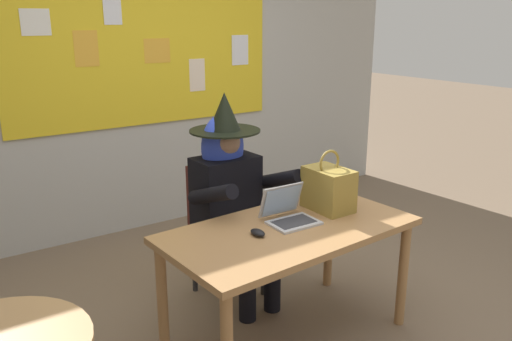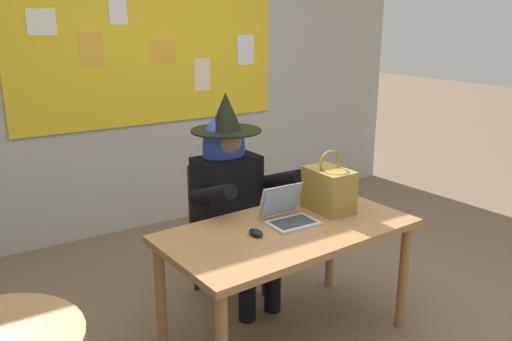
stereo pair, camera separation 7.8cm
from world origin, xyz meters
TOP-DOWN VIEW (x-y plane):
  - ground_plane at (0.00, 0.00)m, footprint 24.00×24.00m
  - wall_back_bulletin at (0.00, 2.12)m, footprint 5.54×2.36m
  - desk_main at (-0.10, -0.04)m, footprint 1.47×0.83m
  - chair_at_desk at (-0.11, 0.69)m, footprint 0.45×0.45m
  - person_costumed at (-0.10, 0.57)m, footprint 0.61×0.70m
  - laptop at (-0.05, 0.03)m, footprint 0.28×0.27m
  - computer_mouse at (-0.31, -0.04)m, footprint 0.06×0.11m
  - handbag at (0.27, 0.05)m, footprint 0.20×0.30m

SIDE VIEW (x-z plane):
  - ground_plane at x=0.00m, z-range 0.00..0.00m
  - chair_at_desk at x=-0.11m, z-range 0.06..0.96m
  - desk_main at x=-0.10m, z-range 0.27..0.99m
  - computer_mouse at x=-0.31m, z-range 0.71..0.75m
  - laptop at x=-0.05m, z-range 0.66..0.86m
  - person_costumed at x=-0.10m, z-range 0.09..1.49m
  - handbag at x=0.27m, z-range 0.66..1.04m
  - wall_back_bulletin at x=0.00m, z-range 0.02..2.72m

